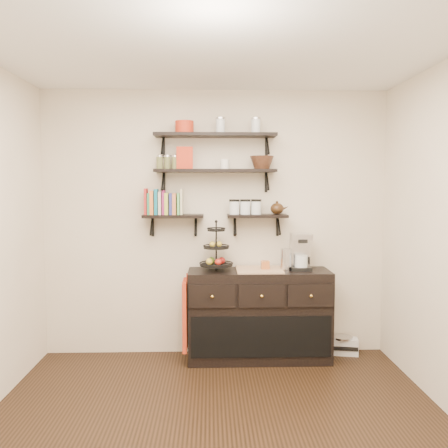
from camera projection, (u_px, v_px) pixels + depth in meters
floor at (218, 440)px, 3.24m from camera, size 3.50×3.50×0.00m
ceiling at (218, 34)px, 3.02m from camera, size 3.50×3.50×0.02m
back_wall at (215, 223)px, 4.87m from camera, size 3.50×0.02×2.70m
shelf_top at (215, 135)px, 4.67m from camera, size 1.20×0.27×0.23m
shelf_mid at (215, 171)px, 4.70m from camera, size 1.20×0.27×0.23m
shelf_low_left at (173, 217)px, 4.73m from camera, size 0.60×0.25×0.23m
shelf_low_right at (257, 217)px, 4.76m from camera, size 0.60×0.25×0.23m
cookbooks at (167, 203)px, 4.72m from camera, size 0.40×0.15×0.26m
glass_canisters at (245, 208)px, 4.75m from camera, size 0.32×0.10×0.13m
sideboard at (259, 315)px, 4.72m from camera, size 1.40×0.50×0.92m
fruit_stand at (217, 254)px, 4.66m from camera, size 0.32×0.32×0.48m
candle at (265, 265)px, 4.68m from camera, size 0.08×0.08×0.08m
coffee_maker at (300, 252)px, 4.71m from camera, size 0.20×0.19×0.37m
thermal_carafe at (286, 260)px, 4.67m from camera, size 0.11×0.11×0.22m
apron at (185, 315)px, 4.60m from camera, size 0.04×0.29×0.68m
radio at (342, 345)px, 4.89m from camera, size 0.33×0.24×0.19m
recipe_box at (185, 158)px, 4.67m from camera, size 0.16×0.07×0.22m
walnut_bowl at (262, 163)px, 4.70m from camera, size 0.24×0.24×0.13m
ramekins at (225, 164)px, 4.69m from camera, size 0.09×0.09×0.10m
teapot at (277, 208)px, 4.76m from camera, size 0.21×0.18×0.14m
red_pot at (184, 127)px, 4.65m from camera, size 0.18×0.18×0.12m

